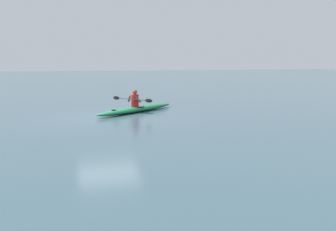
{
  "coord_description": "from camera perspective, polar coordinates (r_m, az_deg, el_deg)",
  "views": [
    {
      "loc": [
        1.83,
        14.27,
        2.23
      ],
      "look_at": [
        -1.22,
        4.52,
        0.66
      ],
      "focal_mm": 37.11,
      "sensor_mm": 36.0,
      "label": 1
    }
  ],
  "objects": [
    {
      "name": "ground_plane",
      "position": [
        14.55,
        -9.93,
        -0.2
      ],
      "size": [
        160.0,
        160.0,
        0.0
      ],
      "primitive_type": "plane",
      "color": "#334C56"
    },
    {
      "name": "kayak",
      "position": [
        15.77,
        -5.11,
        1.07
      ],
      "size": [
        4.32,
        3.36,
        0.26
      ],
      "color": "#19723F",
      "rests_on": "ground"
    },
    {
      "name": "kayaker",
      "position": [
        15.6,
        -5.51,
        2.67
      ],
      "size": [
        1.4,
        1.92,
        0.76
      ],
      "color": "red",
      "rests_on": "kayak"
    }
  ]
}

